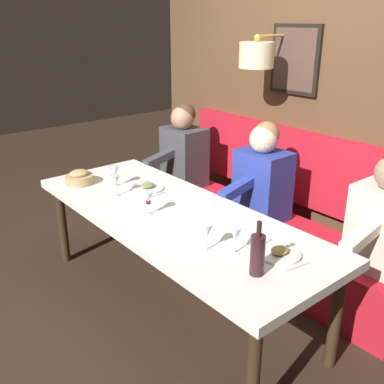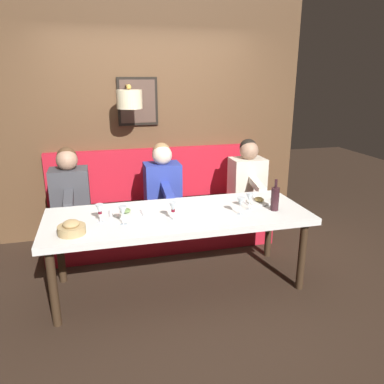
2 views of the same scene
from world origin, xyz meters
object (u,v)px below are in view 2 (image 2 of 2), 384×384
object	(u,v)px
dining_table	(178,220)
wine_glass_3	(250,198)
wine_glass_4	(241,202)
bread_bowl	(71,228)
diner_middle	(70,187)
wine_glass_0	(123,212)
diner_near	(162,180)
wine_glass_2	(100,210)
diner_nearest	(248,175)
wine_glass_1	(173,208)
wine_bottle	(275,198)

from	to	relation	value
dining_table	wine_glass_3	world-z (taller)	wine_glass_3
wine_glass_4	bread_bowl	distance (m)	1.47
diner_middle	wine_glass_0	size ratio (longest dim) A/B	4.82
diner_near	bread_bowl	distance (m)	1.46
wine_glass_2	wine_glass_3	xyz separation A→B (m)	(-0.03, -1.36, 0.00)
dining_table	wine_glass_4	bearing A→B (deg)	-107.31
diner_nearest	bread_bowl	world-z (taller)	diner_nearest
diner_near	wine_glass_1	world-z (taller)	diner_near
dining_table	wine_glass_2	size ratio (longest dim) A/B	14.60
diner_nearest	diner_middle	world-z (taller)	same
wine_glass_0	bread_bowl	bearing A→B (deg)	102.35
wine_glass_3	diner_near	bearing A→B (deg)	34.52
wine_glass_1	wine_bottle	distance (m)	0.97
dining_table	bread_bowl	distance (m)	0.96
diner_middle	wine_bottle	xyz separation A→B (m)	(-1.02, -1.88, 0.04)
wine_glass_0	wine_glass_1	bearing A→B (deg)	-90.35
wine_glass_2	diner_nearest	bearing A→B (deg)	-62.07
wine_glass_0	wine_bottle	distance (m)	1.40
wine_glass_0	wine_glass_1	size ratio (longest dim) A/B	1.00
wine_glass_2	diner_middle	bearing A→B (deg)	17.80
wine_glass_0	wine_glass_1	world-z (taller)	same
wine_glass_1	wine_bottle	world-z (taller)	wine_bottle
dining_table	wine_glass_0	bearing A→B (deg)	105.87
wine_glass_3	dining_table	bearing A→B (deg)	84.03
wine_glass_1	wine_glass_2	world-z (taller)	same
wine_glass_0	wine_glass_3	xyz separation A→B (m)	(0.07, -1.18, 0.00)
diner_near	wine_glass_1	distance (m)	1.03
wine_glass_4	bread_bowl	world-z (taller)	wine_glass_4
dining_table	wine_glass_3	bearing A→B (deg)	-95.97
diner_near	wine_glass_3	distance (m)	1.16
wine_glass_0	wine_bottle	size ratio (longest dim) A/B	0.55
wine_bottle	bread_bowl	size ratio (longest dim) A/B	1.36
dining_table	wine_glass_2	distance (m)	0.72
dining_table	diner_middle	size ratio (longest dim) A/B	3.03
wine_glass_4	wine_glass_2	bearing A→B (deg)	84.10
diner_near	wine_glass_1	xyz separation A→B (m)	(-1.03, 0.09, 0.04)
wine_glass_3	bread_bowl	bearing A→B (deg)	95.94
wine_glass_3	bread_bowl	distance (m)	1.60
diner_near	diner_middle	distance (m)	1.00
wine_glass_0	bread_bowl	xyz separation A→B (m)	(-0.09, 0.41, -0.07)
diner_middle	wine_glass_0	xyz separation A→B (m)	(-1.03, -0.48, 0.04)
diner_nearest	diner_middle	size ratio (longest dim) A/B	1.00
dining_table	wine_glass_2	bearing A→B (deg)	93.33
wine_glass_4	diner_middle	bearing A→B (deg)	55.54
wine_glass_0	wine_glass_3	size ratio (longest dim) A/B	1.00
wine_bottle	wine_glass_3	bearing A→B (deg)	73.39
dining_table	wine_glass_2	world-z (taller)	wine_glass_2
dining_table	wine_glass_0	world-z (taller)	wine_glass_0
diner_nearest	wine_glass_1	world-z (taller)	diner_nearest
wine_glass_2	bread_bowl	world-z (taller)	wine_glass_2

